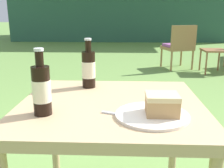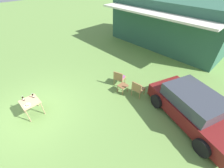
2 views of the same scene
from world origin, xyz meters
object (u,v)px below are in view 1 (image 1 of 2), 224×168
(wicker_chair_cushioned, at_px, (179,45))
(cake_on_plate, at_px, (157,109))
(patio_table, at_px, (111,122))
(cola_bottle_near, at_px, (89,68))
(cola_bottle_far, at_px, (42,89))
(garden_side_table, at_px, (214,53))

(wicker_chair_cushioned, distance_m, cake_on_plate, 4.41)
(wicker_chair_cushioned, height_order, patio_table, wicker_chair_cushioned)
(cake_on_plate, bearing_deg, wicker_chair_cushioned, 77.41)
(cola_bottle_near, xyz_separation_m, cola_bottle_far, (-0.12, -0.36, 0.00))
(cola_bottle_near, bearing_deg, cake_on_plate, -51.77)
(cola_bottle_near, relative_size, cola_bottle_far, 1.00)
(patio_table, distance_m, cake_on_plate, 0.25)
(garden_side_table, height_order, cake_on_plate, cake_on_plate)
(wicker_chair_cushioned, bearing_deg, cola_bottle_far, 54.48)
(wicker_chair_cushioned, relative_size, garden_side_table, 1.96)
(patio_table, bearing_deg, cake_on_plate, -40.08)
(cola_bottle_far, bearing_deg, cake_on_plate, -0.71)
(garden_side_table, height_order, cola_bottle_far, cola_bottle_far)
(cake_on_plate, bearing_deg, garden_side_table, 68.98)
(cake_on_plate, bearing_deg, cola_bottle_near, 128.23)
(cake_on_plate, distance_m, cola_bottle_far, 0.41)
(patio_table, relative_size, cola_bottle_far, 3.10)
(patio_table, height_order, cake_on_plate, cake_on_plate)
(patio_table, distance_m, cola_bottle_near, 0.31)
(wicker_chair_cushioned, height_order, cake_on_plate, wicker_chair_cushioned)
(wicker_chair_cushioned, xyz_separation_m, cola_bottle_far, (-1.36, -4.29, 0.34))
(wicker_chair_cushioned, distance_m, garden_side_table, 0.66)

